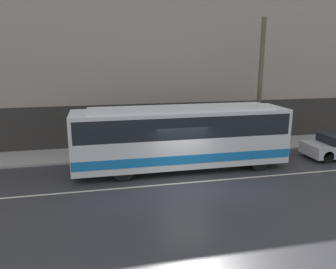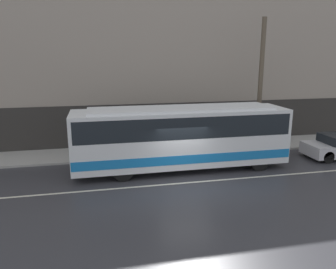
% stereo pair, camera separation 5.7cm
% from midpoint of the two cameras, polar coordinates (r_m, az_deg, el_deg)
% --- Properties ---
extents(ground_plane, '(60.00, 60.00, 0.00)m').
position_cam_midpoint_polar(ground_plane, '(15.59, 3.25, -8.42)').
color(ground_plane, '#333338').
extents(sidewalk, '(60.00, 2.96, 0.12)m').
position_cam_midpoint_polar(sidewalk, '(20.62, -0.78, -2.68)').
color(sidewalk, '#A09E99').
rests_on(sidewalk, ground_plane).
extents(building_facade, '(60.00, 0.35, 12.09)m').
position_cam_midpoint_polar(building_facade, '(21.39, -1.72, 13.58)').
color(building_facade, gray).
rests_on(building_facade, ground_plane).
extents(lane_stripe, '(54.00, 0.14, 0.01)m').
position_cam_midpoint_polar(lane_stripe, '(15.59, 3.25, -8.40)').
color(lane_stripe, beige).
rests_on(lane_stripe, ground_plane).
extents(transit_bus, '(11.05, 2.57, 3.28)m').
position_cam_midpoint_polar(transit_bus, '(16.95, 2.42, -0.04)').
color(transit_bus, white).
rests_on(transit_bus, ground_plane).
extents(utility_pole_near, '(0.28, 0.28, 7.91)m').
position_cam_midpoint_polar(utility_pole_near, '(20.90, 15.85, 8.24)').
color(utility_pole_near, brown).
rests_on(utility_pole_near, sidewalk).
extents(pedestrian_waiting, '(0.36, 0.36, 1.59)m').
position_cam_midpoint_polar(pedestrian_waiting, '(20.02, -4.48, -0.87)').
color(pedestrian_waiting, '#333338').
rests_on(pedestrian_waiting, sidewalk).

